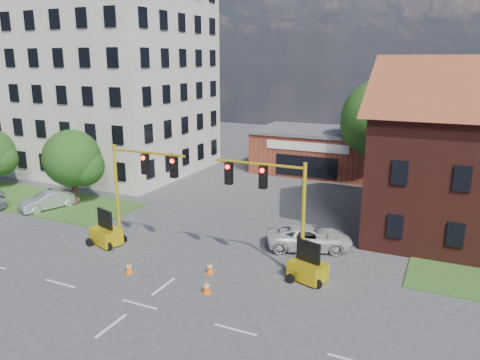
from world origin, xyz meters
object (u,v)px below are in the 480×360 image
at_px(trailer_west, 106,234).
at_px(trailer_east, 308,269).
at_px(signal_mast_west, 138,184).
at_px(pickup_white, 309,237).
at_px(signal_mast_east, 274,202).

bearing_deg(trailer_west, trailer_east, 20.77).
bearing_deg(signal_mast_west, trailer_east, -1.50).
distance_m(signal_mast_west, pickup_white, 10.83).
bearing_deg(trailer_east, signal_mast_east, -168.81).
xyz_separation_m(signal_mast_east, trailer_west, (-10.70, -0.86, -3.24)).
height_order(signal_mast_west, pickup_white, signal_mast_west).
distance_m(trailer_east, pickup_white, 4.32).
height_order(signal_mast_east, trailer_east, signal_mast_east).
height_order(signal_mast_west, trailer_east, signal_mast_west).
distance_m(signal_mast_west, signal_mast_east, 8.71).
relative_size(trailer_east, pickup_white, 0.42).
distance_m(signal_mast_west, trailer_east, 11.26).
relative_size(signal_mast_east, pickup_white, 1.21).
bearing_deg(signal_mast_west, pickup_white, 21.99).
bearing_deg(trailer_east, signal_mast_west, -162.53).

